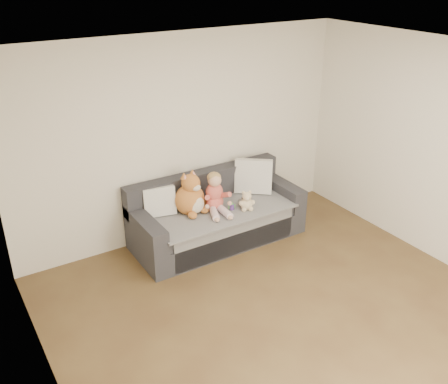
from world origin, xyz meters
name	(u,v)px	position (x,y,z in m)	size (l,w,h in m)	color
room_shell	(287,200)	(0.00, 0.42, 1.30)	(5.00, 5.00, 5.00)	brown
sofa	(216,217)	(0.21, 2.06, 0.31)	(2.20, 0.94, 0.85)	#2A2A2F
cushion_left	(159,201)	(-0.50, 2.24, 0.65)	(0.42, 0.25, 0.37)	beige
cushion_right_back	(252,176)	(0.90, 2.27, 0.66)	(0.44, 0.24, 0.39)	beige
cushion_right_front	(253,176)	(0.86, 2.17, 0.70)	(0.53, 0.48, 0.47)	beige
toddler	(215,195)	(0.15, 1.98, 0.68)	(0.35, 0.51, 0.50)	#D6514B
plush_cat	(191,197)	(-0.14, 2.08, 0.68)	(0.47, 0.45, 0.58)	#AC5426
teddy_bear	(247,202)	(0.48, 1.78, 0.58)	(0.20, 0.16, 0.26)	beige
plush_cow	(244,202)	(0.50, 1.86, 0.54)	(0.14, 0.20, 0.16)	white
sippy_cup	(232,206)	(0.32, 1.87, 0.53)	(0.10, 0.06, 0.10)	#653BA2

